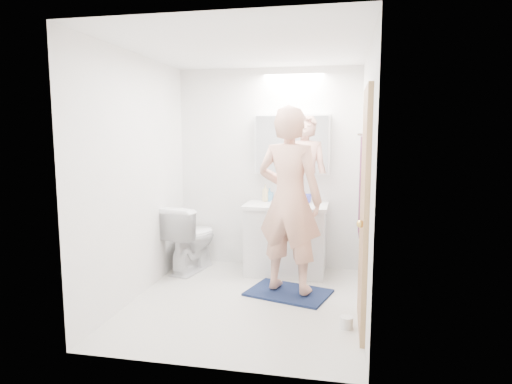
% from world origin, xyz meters
% --- Properties ---
extents(floor, '(2.50, 2.50, 0.00)m').
position_xyz_m(floor, '(0.00, 0.00, 0.00)').
color(floor, silver).
rests_on(floor, ground).
extents(ceiling, '(2.50, 2.50, 0.00)m').
position_xyz_m(ceiling, '(0.00, 0.00, 2.40)').
color(ceiling, white).
rests_on(ceiling, floor).
extents(wall_back, '(2.50, 0.00, 2.50)m').
position_xyz_m(wall_back, '(0.00, 1.25, 1.20)').
color(wall_back, white).
rests_on(wall_back, floor).
extents(wall_front, '(2.50, 0.00, 2.50)m').
position_xyz_m(wall_front, '(0.00, -1.25, 1.20)').
color(wall_front, white).
rests_on(wall_front, floor).
extents(wall_left, '(0.00, 2.50, 2.50)m').
position_xyz_m(wall_left, '(-1.10, 0.00, 1.20)').
color(wall_left, white).
rests_on(wall_left, floor).
extents(wall_right, '(0.00, 2.50, 2.50)m').
position_xyz_m(wall_right, '(1.10, 0.00, 1.20)').
color(wall_right, white).
rests_on(wall_right, floor).
extents(vanity_cabinet, '(0.90, 0.55, 0.78)m').
position_xyz_m(vanity_cabinet, '(0.26, 0.96, 0.39)').
color(vanity_cabinet, silver).
rests_on(vanity_cabinet, floor).
extents(countertop, '(0.95, 0.58, 0.04)m').
position_xyz_m(countertop, '(0.26, 0.96, 0.80)').
color(countertop, white).
rests_on(countertop, vanity_cabinet).
extents(sink_basin, '(0.36, 0.36, 0.03)m').
position_xyz_m(sink_basin, '(0.26, 0.99, 0.84)').
color(sink_basin, white).
rests_on(sink_basin, countertop).
extents(faucet, '(0.02, 0.02, 0.16)m').
position_xyz_m(faucet, '(0.26, 1.19, 0.90)').
color(faucet, white).
rests_on(faucet, countertop).
extents(medicine_cabinet, '(0.88, 0.14, 0.70)m').
position_xyz_m(medicine_cabinet, '(0.30, 1.18, 1.50)').
color(medicine_cabinet, white).
rests_on(medicine_cabinet, wall_back).
extents(mirror_panel, '(0.84, 0.01, 0.66)m').
position_xyz_m(mirror_panel, '(0.30, 1.10, 1.50)').
color(mirror_panel, silver).
rests_on(mirror_panel, medicine_cabinet).
extents(toilet, '(0.59, 0.85, 0.80)m').
position_xyz_m(toilet, '(-0.86, 0.85, 0.40)').
color(toilet, white).
rests_on(toilet, floor).
extents(bath_rug, '(0.92, 0.75, 0.02)m').
position_xyz_m(bath_rug, '(0.38, 0.29, 0.01)').
color(bath_rug, '#162345').
rests_on(bath_rug, floor).
extents(person, '(0.77, 0.61, 1.85)m').
position_xyz_m(person, '(0.38, 0.29, 0.97)').
color(person, '#DD9F85').
rests_on(person, bath_rug).
extents(door, '(0.04, 0.80, 2.00)m').
position_xyz_m(door, '(1.08, -0.35, 1.00)').
color(door, tan).
rests_on(door, wall_right).
extents(door_knob, '(0.06, 0.06, 0.06)m').
position_xyz_m(door_knob, '(1.04, -0.65, 0.95)').
color(door_knob, gold).
rests_on(door_knob, door).
extents(towel, '(0.02, 0.42, 1.00)m').
position_xyz_m(towel, '(1.08, 0.55, 1.10)').
color(towel, '#111F36').
rests_on(towel, wall_right).
extents(towel_hook, '(0.07, 0.02, 0.02)m').
position_xyz_m(towel_hook, '(1.07, 0.55, 1.62)').
color(towel_hook, silver).
rests_on(towel_hook, wall_right).
extents(soap_bottle_a, '(0.08, 0.09, 0.21)m').
position_xyz_m(soap_bottle_a, '(-0.01, 1.11, 0.92)').
color(soap_bottle_a, '#CEBC85').
rests_on(soap_bottle_a, countertop).
extents(soap_bottle_b, '(0.09, 0.09, 0.16)m').
position_xyz_m(soap_bottle_b, '(0.04, 1.15, 0.90)').
color(soap_bottle_b, '#5EA0CA').
rests_on(soap_bottle_b, countertop).
extents(toothbrush_cup, '(0.11, 0.11, 0.10)m').
position_xyz_m(toothbrush_cup, '(0.49, 1.12, 0.87)').
color(toothbrush_cup, '#4147C3').
rests_on(toothbrush_cup, countertop).
extents(toilet_paper_roll, '(0.11, 0.11, 0.10)m').
position_xyz_m(toilet_paper_roll, '(0.96, -0.41, 0.05)').
color(toilet_paper_roll, silver).
rests_on(toilet_paper_roll, floor).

